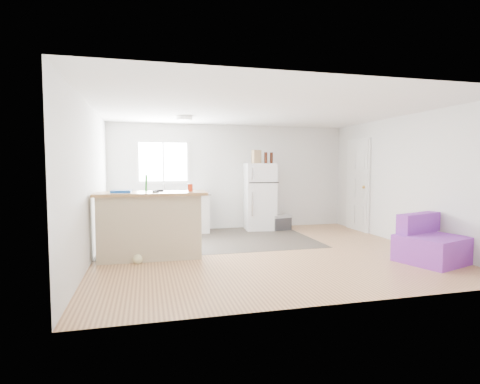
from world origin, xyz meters
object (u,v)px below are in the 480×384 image
at_px(kitchen_cabinets, 165,213).
at_px(cleaner_jug, 156,251).
at_px(refrigerator, 260,197).
at_px(cardboard_box, 257,157).
at_px(bottle_left, 266,158).
at_px(purple_seat, 430,245).
at_px(bottle_right, 271,158).
at_px(cooler, 280,222).
at_px(peninsula, 150,225).
at_px(red_cup, 190,188).
at_px(mop, 140,248).
at_px(blue_tray, 121,192).

relative_size(kitchen_cabinets, cleaner_jug, 5.83).
distance_m(refrigerator, cardboard_box, 0.92).
relative_size(cleaner_jug, bottle_left, 1.34).
bearing_deg(bottle_left, purple_seat, -64.54).
xyz_separation_m(purple_seat, bottle_left, (-1.57, 3.29, 1.38)).
bearing_deg(cardboard_box, bottle_right, 0.60).
xyz_separation_m(cooler, purple_seat, (1.23, -3.23, 0.09)).
bearing_deg(kitchen_cabinets, peninsula, -96.75).
relative_size(peninsula, refrigerator, 1.14).
bearing_deg(red_cup, kitchen_cabinets, 98.02).
distance_m(cooler, bottle_right, 1.48).
bearing_deg(bottle_left, cleaner_jug, -138.72).
height_order(cleaner_jug, cardboard_box, cardboard_box).
distance_m(cooler, cardboard_box, 1.59).
bearing_deg(bottle_right, red_cup, -134.97).
distance_m(purple_seat, bottle_right, 3.90).
xyz_separation_m(kitchen_cabinets, red_cup, (0.31, -2.17, 0.67)).
xyz_separation_m(cooler, mop, (-3.07, -2.22, 0.05)).
bearing_deg(kitchen_cabinets, bottle_right, -0.09).
distance_m(purple_seat, mop, 4.42).
distance_m(cleaner_jug, blue_tray, 1.06).
height_order(kitchen_cabinets, cooler, kitchen_cabinets).
xyz_separation_m(kitchen_cabinets, mop, (-0.49, -2.44, -0.21)).
distance_m(cooler, mop, 3.79).
distance_m(cardboard_box, bottle_left, 0.21).
xyz_separation_m(red_cup, bottle_left, (1.93, 2.03, 0.53)).
bearing_deg(blue_tray, bottle_right, 33.92).
height_order(purple_seat, blue_tray, blue_tray).
bearing_deg(bottle_right, refrigerator, 168.56).
bearing_deg(bottle_right, cleaner_jug, -139.60).
height_order(kitchen_cabinets, cleaner_jug, kitchen_cabinets).
relative_size(kitchen_cabinets, cooler, 3.88).
distance_m(kitchen_cabinets, bottle_left, 2.55).
bearing_deg(bottle_left, blue_tray, -145.58).
bearing_deg(red_cup, purple_seat, -19.90).
xyz_separation_m(refrigerator, cleaner_jug, (-2.39, -2.30, -0.61)).
relative_size(cooler, blue_tray, 1.68).
xyz_separation_m(kitchen_cabinets, cleaner_jug, (-0.25, -2.33, -0.29)).
height_order(peninsula, bottle_right, bottle_right).
height_order(kitchen_cabinets, mop, mop).
relative_size(red_cup, bottle_right, 0.48).
relative_size(kitchen_cabinets, mop, 1.46).
height_order(purple_seat, bottle_left, bottle_left).
distance_m(bottle_left, bottle_right, 0.17).
relative_size(refrigerator, blue_tray, 5.06).
height_order(cooler, cardboard_box, cardboard_box).
bearing_deg(kitchen_cabinets, cardboard_box, -0.53).
bearing_deg(mop, cardboard_box, 34.61).
xyz_separation_m(cleaner_jug, blue_tray, (-0.51, 0.13, 0.92)).
bearing_deg(cardboard_box, peninsula, -138.63).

